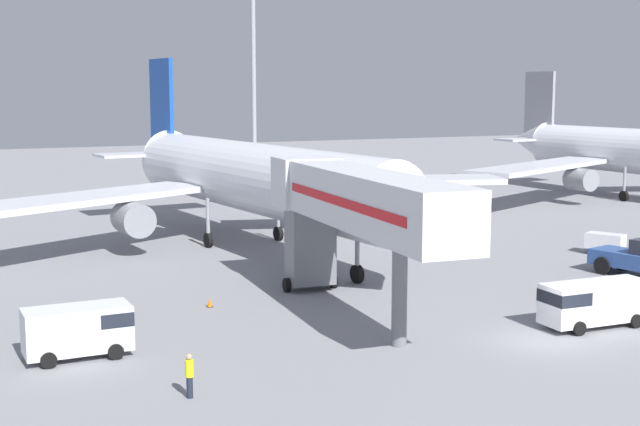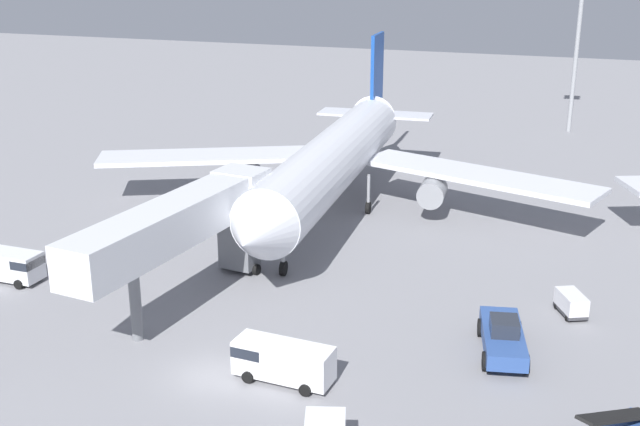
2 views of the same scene
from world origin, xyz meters
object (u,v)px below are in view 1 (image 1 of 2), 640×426
ground_crew_worker_foreground (189,375)px  safety_cone_alpha (210,302)px  jet_bridge (352,204)px  service_van_near_right (592,302)px  baggage_cart_far_right (605,243)px  service_van_rear_right (81,329)px  apron_light_mast (253,43)px  airplane_at_gate (247,177)px

ground_crew_worker_foreground → safety_cone_alpha: size_ratio=3.46×
jet_bridge → service_van_near_right: (9.50, -7.03, -4.49)m
baggage_cart_far_right → ground_crew_worker_foreground: ground_crew_worker_foreground is taller
safety_cone_alpha → service_van_rear_right: bearing=-142.7°
apron_light_mast → baggage_cart_far_right: bearing=-86.3°
airplane_at_gate → service_van_rear_right: bearing=-126.1°
service_van_rear_right → jet_bridge: bearing=4.4°
baggage_cart_far_right → safety_cone_alpha: bearing=-175.9°
apron_light_mast → airplane_at_gate: bearing=-112.4°
baggage_cart_far_right → safety_cone_alpha: (-29.84, -2.16, -0.58)m
service_van_rear_right → safety_cone_alpha: size_ratio=9.09×
airplane_at_gate → service_van_near_right: (6.80, -28.52, -3.84)m
apron_light_mast → service_van_rear_right: bearing=-117.6°
baggage_cart_far_right → ground_crew_worker_foreground: 38.12m
safety_cone_alpha → baggage_cart_far_right: bearing=4.1°
safety_cone_alpha → service_van_near_right: bearing=-37.8°
airplane_at_gate → service_van_rear_right: airplane_at_gate is taller
airplane_at_gate → baggage_cart_far_right: 26.01m
airplane_at_gate → jet_bridge: size_ratio=2.41×
jet_bridge → safety_cone_alpha: 9.47m
jet_bridge → service_van_near_right: bearing=-36.5°
airplane_at_gate → baggage_cart_far_right: (21.22, -14.42, -4.28)m
baggage_cart_far_right → apron_light_mast: bearing=93.7°
baggage_cart_far_right → ground_crew_worker_foreground: size_ratio=1.68×
airplane_at_gate → apron_light_mast: bearing=67.6°
service_van_near_right → baggage_cart_far_right: bearing=44.4°
baggage_cart_far_right → apron_light_mast: apron_light_mast is taller
airplane_at_gate → ground_crew_worker_foreground: 32.82m
airplane_at_gate → baggage_cart_far_right: airplane_at_gate is taller
service_van_near_right → apron_light_mast: (10.69, 71.00, 16.01)m
jet_bridge → baggage_cart_far_right: (23.92, 7.07, -4.93)m
airplane_at_gate → apron_light_mast: apron_light_mast is taller
airplane_at_gate → baggage_cart_far_right: bearing=-34.2°
service_van_near_right → baggage_cart_far_right: (14.42, 14.10, -0.44)m
airplane_at_gate → safety_cone_alpha: bearing=-117.5°
ground_crew_worker_foreground → safety_cone_alpha: ground_crew_worker_foreground is taller
jet_bridge → service_van_near_right: jet_bridge is taller
jet_bridge → service_van_near_right: 12.64m
service_van_rear_right → apron_light_mast: apron_light_mast is taller
service_van_rear_right → apron_light_mast: 75.08m
safety_cone_alpha → apron_light_mast: bearing=66.1°
ground_crew_worker_foreground → apron_light_mast: (31.29, 71.96, 16.37)m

